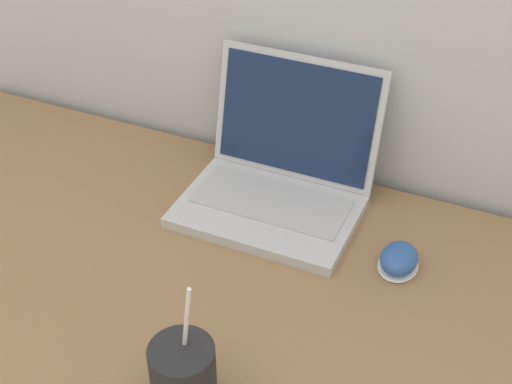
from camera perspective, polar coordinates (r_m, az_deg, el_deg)
laptop at (r=1.31m, az=1.85°, el=1.41°), size 0.32×0.28×0.25m
drink_cup at (r=0.98m, az=-5.84°, el=-14.37°), size 0.09×0.09×0.21m
computer_mouse at (r=1.21m, az=11.36°, el=-5.31°), size 0.07×0.09×0.04m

